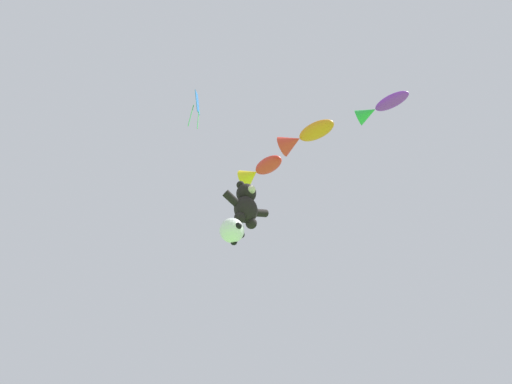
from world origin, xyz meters
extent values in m
ellipsoid|color=black|center=(1.37, 6.66, 11.07)|extent=(0.88, 0.75, 1.07)
sphere|color=black|center=(1.37, 6.66, 11.87)|extent=(0.74, 0.74, 0.74)
sphere|color=beige|center=(1.37, 6.34, 11.81)|extent=(0.31, 0.31, 0.31)
sphere|color=black|center=(1.11, 6.66, 12.15)|extent=(0.30, 0.30, 0.30)
cylinder|color=black|center=(0.73, 6.66, 11.26)|extent=(0.64, 0.29, 0.50)
sphere|color=black|center=(1.13, 6.66, 10.56)|extent=(0.40, 0.40, 0.40)
sphere|color=black|center=(1.64, 6.66, 12.15)|extent=(0.30, 0.30, 0.30)
cylinder|color=black|center=(2.01, 6.66, 11.26)|extent=(0.64, 0.29, 0.50)
sphere|color=black|center=(1.61, 6.66, 10.56)|extent=(0.40, 0.40, 0.40)
sphere|color=white|center=(0.73, 6.48, 9.69)|extent=(0.80, 0.80, 0.80)
sphere|color=black|center=(1.10, 6.48, 9.69)|extent=(0.22, 0.22, 0.22)
sphere|color=black|center=(0.65, 6.73, 9.94)|extent=(0.22, 0.22, 0.22)
sphere|color=black|center=(0.73, 6.12, 9.63)|extent=(0.22, 0.22, 0.22)
sphere|color=black|center=(0.90, 6.61, 9.39)|extent=(0.22, 0.22, 0.22)
ellipsoid|color=red|center=(2.83, 7.09, 14.86)|extent=(1.06, 1.48, 0.61)
cone|color=yellow|center=(2.55, 8.08, 14.86)|extent=(1.07, 0.95, 0.90)
sphere|color=black|center=(2.94, 6.67, 15.02)|extent=(0.16, 0.16, 0.16)
ellipsoid|color=orange|center=(3.34, 4.52, 15.02)|extent=(1.25, 1.70, 0.63)
cone|color=red|center=(2.90, 5.63, 15.02)|extent=(1.17, 1.13, 0.93)
sphere|color=black|center=(3.52, 4.07, 15.19)|extent=(0.16, 0.16, 0.16)
ellipsoid|color=purple|center=(4.40, 1.61, 14.55)|extent=(0.92, 1.39, 0.44)
cone|color=green|center=(4.07, 2.56, 14.55)|extent=(0.85, 0.89, 0.65)
sphere|color=black|center=(4.54, 1.22, 14.67)|extent=(0.11, 0.11, 0.11)
cube|color=blue|center=(-1.21, 6.50, 15.31)|extent=(0.77, 0.92, 1.18)
cylinder|color=green|center=(-1.36, 6.53, 14.31)|extent=(0.03, 0.16, 1.24)
cylinder|color=green|center=(-1.06, 6.49, 14.26)|extent=(0.03, 0.18, 1.34)
camera|label=1|loc=(-4.54, -1.82, 1.55)|focal=28.00mm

